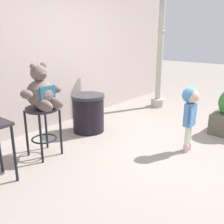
{
  "coord_description": "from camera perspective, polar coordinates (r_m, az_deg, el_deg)",
  "views": [
    {
      "loc": [
        -3.22,
        -1.63,
        1.66
      ],
      "look_at": [
        -0.52,
        0.58,
        0.6
      ],
      "focal_mm": 41.58,
      "sensor_mm": 36.0,
      "label": 1
    }
  ],
  "objects": [
    {
      "name": "ground_plane",
      "position": [
        3.97,
        11.38,
        -8.11
      ],
      "size": [
        24.0,
        24.0,
        0.0
      ],
      "primitive_type": "plane",
      "color": "gray"
    },
    {
      "name": "building_wall",
      "position": [
        5.08,
        -12.1,
        19.56
      ],
      "size": [
        7.22,
        0.3,
        3.85
      ],
      "primitive_type": "cube",
      "color": "#B6A79E",
      "rests_on": "ground_plane"
    },
    {
      "name": "bar_stool_with_teddy",
      "position": [
        3.67,
        -14.99,
        -1.82
      ],
      "size": [
        0.44,
        0.44,
        0.7
      ],
      "color": "#272125",
      "rests_on": "ground_plane"
    },
    {
      "name": "teddy_bear",
      "position": [
        3.55,
        -15.19,
        4.25
      ],
      "size": [
        0.58,
        0.52,
        0.6
      ],
      "color": "#68574F",
      "rests_on": "bar_stool_with_teddy"
    },
    {
      "name": "child_walking",
      "position": [
        3.79,
        16.83,
        1.34
      ],
      "size": [
        0.3,
        0.24,
        0.94
      ],
      "rotation": [
        0.0,
        0.0,
        2.49
      ],
      "color": "#DCA5A9",
      "rests_on": "ground_plane"
    },
    {
      "name": "trash_bin",
      "position": [
        4.53,
        -5.24,
        -0.2
      ],
      "size": [
        0.57,
        0.57,
        0.66
      ],
      "color": "black",
      "rests_on": "ground_plane"
    },
    {
      "name": "lamppost",
      "position": [
        6.04,
        10.47,
        12.07
      ],
      "size": [
        0.31,
        0.31,
        2.95
      ],
      "color": "#B0AA9C",
      "rests_on": "ground_plane"
    }
  ]
}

